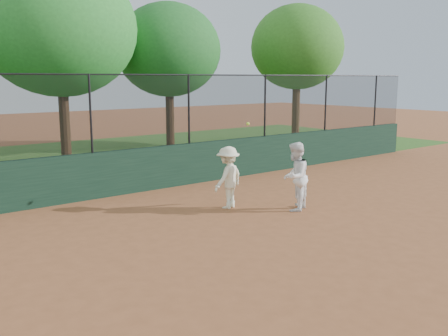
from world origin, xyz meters
TOP-DOWN VIEW (x-y plane):
  - ground at (0.00, 0.00)m, footprint 80.00×80.00m
  - back_wall at (0.00, 6.00)m, footprint 26.00×0.20m
  - grass_strip at (0.00, 12.00)m, footprint 36.00×12.00m
  - player_second at (2.74, 1.97)m, footprint 0.99×0.92m
  - player_main at (1.64, 3.11)m, footprint 1.09×0.83m
  - fence_assembly at (-0.03, 6.00)m, footprint 26.00×0.06m
  - tree_2 at (0.84, 11.39)m, footprint 5.41×4.92m
  - tree_3 at (5.57, 11.92)m, footprint 4.44×4.04m
  - tree_4 at (11.39, 10.22)m, footprint 4.43×4.03m

SIDE VIEW (x-z plane):
  - ground at x=0.00m, z-range 0.00..0.00m
  - grass_strip at x=0.00m, z-range 0.00..0.01m
  - back_wall at x=0.00m, z-range 0.00..1.20m
  - player_main at x=1.64m, z-range -0.29..1.78m
  - player_second at x=2.74m, z-range 0.00..1.62m
  - fence_assembly at x=-0.03m, z-range 1.24..3.24m
  - tree_3 at x=5.57m, z-range 1.14..7.29m
  - tree_4 at x=11.39m, z-range 1.26..7.65m
  - tree_2 at x=0.84m, z-range 1.20..8.30m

